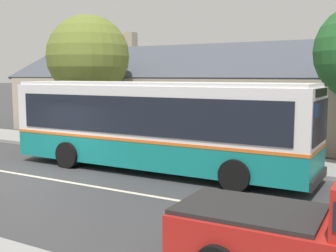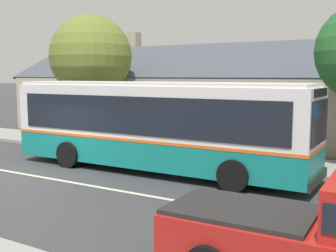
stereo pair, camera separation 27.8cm
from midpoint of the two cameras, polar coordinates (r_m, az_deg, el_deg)
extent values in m
plane|color=#38383A|center=(15.33, -17.44, -6.67)|extent=(300.00, 300.00, 0.00)
cube|color=gray|center=(19.78, -4.59, -3.14)|extent=(60.00, 3.00, 0.15)
cube|color=beige|center=(15.33, -17.44, -6.65)|extent=(60.00, 0.16, 0.01)
cube|color=tan|center=(25.28, 6.76, 2.65)|extent=(25.66, 8.83, 3.33)
cube|color=#424751|center=(23.21, 4.69, 8.88)|extent=(26.26, 4.48, 2.14)
cube|color=#424751|center=(27.27, 8.68, 8.52)|extent=(26.26, 4.48, 2.14)
cube|color=tan|center=(29.53, -5.37, 11.34)|extent=(0.70, 0.70, 1.20)
cube|color=black|center=(26.65, -15.31, 3.03)|extent=(1.10, 0.06, 1.30)
cube|color=black|center=(22.81, -4.62, 2.64)|extent=(1.10, 0.06, 1.30)
cube|color=black|center=(20.05, 9.65, 1.99)|extent=(1.10, 0.06, 1.30)
cube|color=#4C3323|center=(19.85, 11.92, -0.38)|extent=(1.00, 0.06, 2.10)
cube|color=#147F7A|center=(15.54, -2.23, -3.34)|extent=(11.49, 2.56, 0.96)
cube|color=orange|center=(15.45, -2.24, -1.41)|extent=(11.51, 2.58, 0.10)
cube|color=white|center=(15.35, -2.25, 2.13)|extent=(11.49, 2.56, 1.81)
cube|color=white|center=(15.30, -2.27, 5.73)|extent=(11.26, 2.43, 0.12)
cube|color=black|center=(16.44, 0.07, 2.10)|extent=(10.56, 0.08, 1.31)
cube|color=black|center=(14.30, -4.92, 1.35)|extent=(10.56, 0.08, 1.31)
cube|color=black|center=(13.27, 19.39, 0.56)|extent=(0.05, 2.20, 1.31)
cube|color=black|center=(13.21, 19.54, 4.30)|extent=(0.05, 1.75, 0.24)
cube|color=black|center=(13.56, 19.18, -6.76)|extent=(0.09, 2.50, 0.28)
cube|color=#192D99|center=(17.36, -4.05, -2.27)|extent=(3.21, 0.05, 0.67)
cube|color=black|center=(14.84, 15.30, -1.01)|extent=(0.90, 0.03, 2.52)
cylinder|color=black|center=(15.24, 11.81, -4.65)|extent=(1.00, 0.29, 1.00)
cylinder|color=black|center=(12.93, 8.39, -6.64)|extent=(1.00, 0.29, 1.00)
cylinder|color=black|center=(18.38, -8.56, -2.62)|extent=(1.00, 0.29, 1.00)
cylinder|color=black|center=(16.52, -13.92, -3.82)|extent=(1.00, 0.29, 1.00)
cube|color=#B21E19|center=(7.66, 20.60, -14.86)|extent=(5.47, 2.06, 0.70)
cube|color=black|center=(7.82, 9.96, -11.01)|extent=(2.57, 1.80, 0.08)
cylinder|color=black|center=(9.00, 10.41, -13.59)|extent=(0.77, 0.28, 0.76)
cube|color=#4C4C4C|center=(21.19, -11.73, -1.15)|extent=(1.82, 0.10, 0.04)
cube|color=#4C4C4C|center=(21.09, -11.99, -1.20)|extent=(1.82, 0.10, 0.04)
cube|color=#4C4C4C|center=(20.98, -12.25, -1.24)|extent=(1.82, 0.10, 0.04)
cube|color=#4C4C4C|center=(20.85, -12.51, -0.47)|extent=(1.82, 0.04, 0.10)
cube|color=#4C4C4C|center=(20.83, -12.52, -0.09)|extent=(1.82, 0.04, 0.10)
cube|color=black|center=(20.65, -10.47, -1.96)|extent=(0.08, 0.43, 0.45)
cube|color=black|center=(21.61, -13.42, -1.64)|extent=(0.08, 0.43, 0.45)
cylinder|color=#4C3828|center=(22.84, -10.94, 1.83)|extent=(0.38, 0.38, 3.09)
sphere|color=olive|center=(22.77, -11.11, 9.24)|extent=(4.32, 4.32, 4.32)
camera|label=1|loc=(0.14, -90.52, -0.06)|focal=45.00mm
camera|label=2|loc=(0.14, 89.48, 0.06)|focal=45.00mm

